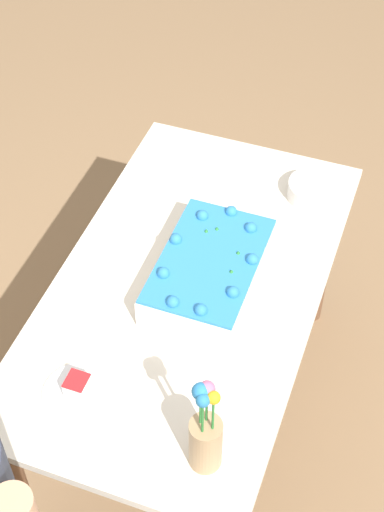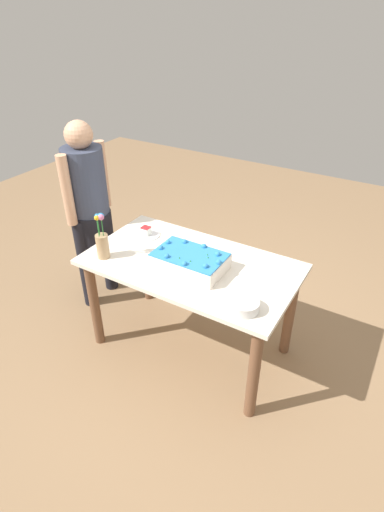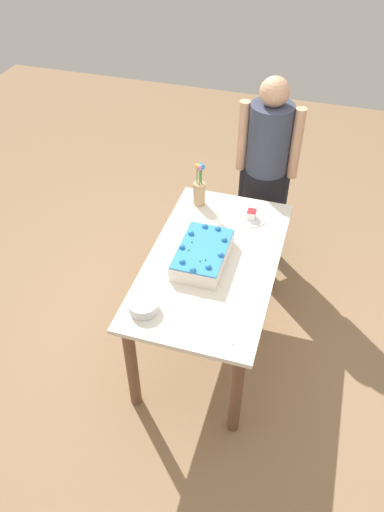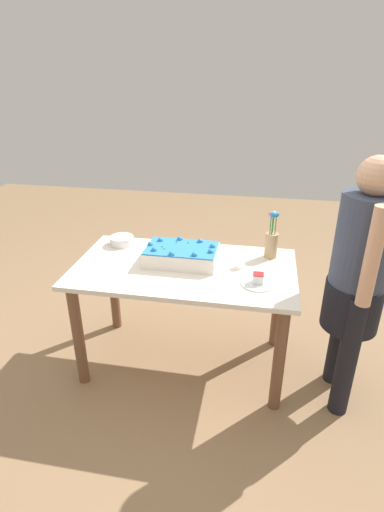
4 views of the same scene
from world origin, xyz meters
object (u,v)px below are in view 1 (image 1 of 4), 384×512
at_px(sheet_cake, 209,270).
at_px(cake_knife, 186,162).
at_px(fruit_bowl, 313,190).
at_px(serving_plate_with_slice, 78,390).
at_px(flower_vase, 205,436).

distance_m(sheet_cake, cake_knife, 0.55).
bearing_deg(cake_knife, sheet_cake, 164.29).
height_order(sheet_cake, fruit_bowl, sheet_cake).
distance_m(serving_plate_with_slice, flower_vase, 0.39).
bearing_deg(flower_vase, serving_plate_with_slice, 80.01).
height_order(cake_knife, fruit_bowl, fruit_bowl).
distance_m(flower_vase, fruit_bowl, 1.02).
height_order(serving_plate_with_slice, cake_knife, serving_plate_with_slice).
xyz_separation_m(sheet_cake, fruit_bowl, (0.47, -0.20, -0.02)).
bearing_deg(sheet_cake, cake_knife, 27.54).
bearing_deg(serving_plate_with_slice, flower_vase, -99.99).
bearing_deg(sheet_cake, serving_plate_with_slice, 158.04).
relative_size(cake_knife, fruit_bowl, 1.15).
height_order(serving_plate_with_slice, flower_vase, flower_vase).
bearing_deg(flower_vase, cake_knife, 22.70).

